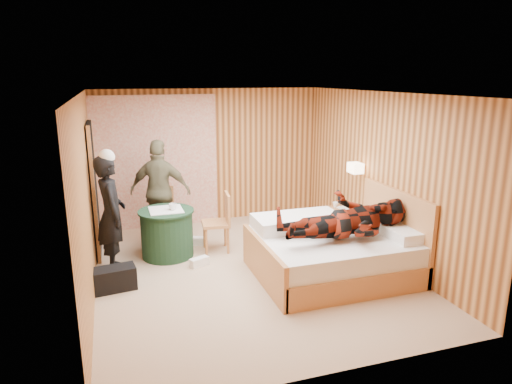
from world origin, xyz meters
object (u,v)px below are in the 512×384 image
object	(u,v)px
chair_far	(162,211)
woman_standing	(111,214)
man_on_bed	(347,209)
round_table	(167,233)
chair_near	(221,218)
bed	(335,251)
man_at_table	(160,191)
nightstand	(338,223)
wall_lamp	(356,168)
duffel_bag	(114,279)

from	to	relation	value
chair_far	woman_standing	bearing A→B (deg)	-124.86
man_on_bed	round_table	bearing A→B (deg)	143.70
chair_near	man_on_bed	world-z (taller)	man_on_bed
round_table	chair_far	bearing A→B (deg)	89.46
bed	man_on_bed	distance (m)	0.71
round_table	man_on_bed	xyz separation A→B (m)	(2.19, -1.61, 0.63)
woman_standing	man_at_table	bearing A→B (deg)	-44.20
bed	nightstand	size ratio (longest dim) A/B	4.09
nightstand	woman_standing	distance (m)	3.76
wall_lamp	chair_near	world-z (taller)	wall_lamp
bed	man_at_table	world-z (taller)	man_at_table
chair_near	duffel_bag	distance (m)	1.94
nightstand	wall_lamp	bearing A→B (deg)	-83.93
woman_standing	man_on_bed	world-z (taller)	man_on_bed
man_at_table	chair_near	bearing A→B (deg)	160.99
man_at_table	woman_standing	bearing A→B (deg)	73.80
wall_lamp	nightstand	size ratio (longest dim) A/B	0.50
chair_far	man_at_table	size ratio (longest dim) A/B	0.54
nightstand	man_at_table	size ratio (longest dim) A/B	0.30
man_at_table	man_on_bed	xyz separation A→B (m)	(2.19, -2.32, 0.15)
chair_far	round_table	bearing A→B (deg)	-86.13
wall_lamp	nightstand	bearing A→B (deg)	96.07
duffel_bag	woman_standing	distance (m)	0.95
bed	nightstand	distance (m)	1.54
wall_lamp	nightstand	xyz separation A→B (m)	(-0.04, 0.41, -1.04)
bed	nightstand	world-z (taller)	bed
chair_far	man_at_table	bearing A→B (deg)	104.20
round_table	man_on_bed	distance (m)	2.79
duffel_bag	woman_standing	bearing A→B (deg)	80.88
round_table	nightstand	bearing A→B (deg)	-0.89
woman_standing	man_at_table	distance (m)	1.29
wall_lamp	chair_near	bearing A→B (deg)	168.54
duffel_bag	bed	bearing A→B (deg)	-15.51
bed	chair_near	bearing A→B (deg)	134.06
chair_far	duffel_bag	size ratio (longest dim) A/B	1.73
bed	round_table	xyz separation A→B (m)	(-2.16, 1.38, 0.04)
nightstand	man_at_table	bearing A→B (deg)	165.51
chair_near	woman_standing	bearing A→B (deg)	-73.56
bed	chair_far	xyz separation A→B (m)	(-2.15, 2.05, 0.21)
chair_near	man_on_bed	xyz separation A→B (m)	(1.34, -1.58, 0.46)
chair_far	man_on_bed	distance (m)	3.19
wall_lamp	duffel_bag	distance (m)	3.98
bed	man_on_bed	xyz separation A→B (m)	(0.03, -0.23, 0.67)
nightstand	round_table	distance (m)	2.92
duffel_bag	man_on_bed	bearing A→B (deg)	-19.68
nightstand	chair_near	xyz separation A→B (m)	(-2.07, 0.02, 0.28)
nightstand	man_at_table	xyz separation A→B (m)	(-2.92, 0.75, 0.60)
nightstand	chair_far	size ratio (longest dim) A/B	0.56
wall_lamp	chair_far	size ratio (longest dim) A/B	0.28
round_table	chair_far	distance (m)	0.69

